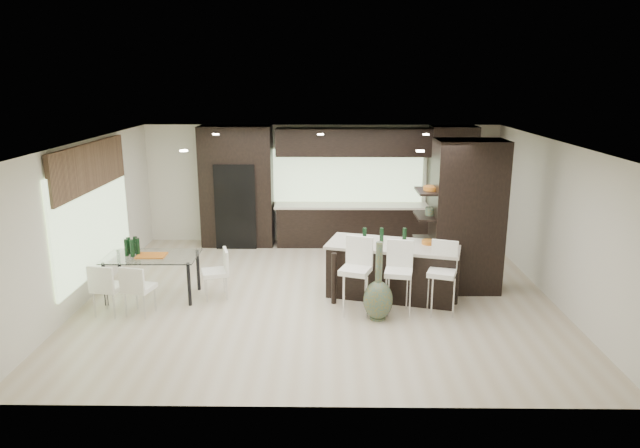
{
  "coord_description": "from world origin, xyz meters",
  "views": [
    {
      "loc": [
        0.13,
        -9.41,
        3.74
      ],
      "look_at": [
        0.0,
        0.6,
        1.15
      ],
      "focal_mm": 32.0,
      "sensor_mm": 36.0,
      "label": 1
    }
  ],
  "objects_px": {
    "floor_vase": "(378,281)",
    "chair_near": "(140,291)",
    "chair_end": "(215,276)",
    "kitchen_island": "(393,270)",
    "stool_left": "(355,284)",
    "dining_table": "(153,277)",
    "chair_far": "(109,291)",
    "stool_right": "(441,286)",
    "bench": "(389,276)",
    "stool_mid": "(398,285)"
  },
  "relations": [
    {
      "from": "bench",
      "to": "chair_near",
      "type": "bearing_deg",
      "value": -157.91
    },
    {
      "from": "chair_near",
      "to": "kitchen_island",
      "type": "bearing_deg",
      "value": 25.1
    },
    {
      "from": "floor_vase",
      "to": "kitchen_island",
      "type": "bearing_deg",
      "value": 71.67
    },
    {
      "from": "chair_near",
      "to": "chair_end",
      "type": "bearing_deg",
      "value": 47.28
    },
    {
      "from": "stool_left",
      "to": "stool_right",
      "type": "distance_m",
      "value": 1.39
    },
    {
      "from": "stool_right",
      "to": "floor_vase",
      "type": "xyz_separation_m",
      "value": [
        -1.03,
        -0.23,
        0.16
      ]
    },
    {
      "from": "stool_left",
      "to": "bench",
      "type": "xyz_separation_m",
      "value": [
        0.66,
        1.05,
        -0.24
      ]
    },
    {
      "from": "stool_right",
      "to": "chair_near",
      "type": "bearing_deg",
      "value": -159.21
    },
    {
      "from": "chair_near",
      "to": "stool_mid",
      "type": "bearing_deg",
      "value": 14.3
    },
    {
      "from": "dining_table",
      "to": "chair_end",
      "type": "distance_m",
      "value": 1.08
    },
    {
      "from": "stool_right",
      "to": "chair_end",
      "type": "distance_m",
      "value": 3.83
    },
    {
      "from": "kitchen_island",
      "to": "floor_vase",
      "type": "height_order",
      "value": "floor_vase"
    },
    {
      "from": "kitchen_island",
      "to": "chair_near",
      "type": "height_order",
      "value": "kitchen_island"
    },
    {
      "from": "stool_right",
      "to": "chair_far",
      "type": "relative_size",
      "value": 1.19
    },
    {
      "from": "floor_vase",
      "to": "stool_right",
      "type": "bearing_deg",
      "value": 12.36
    },
    {
      "from": "stool_mid",
      "to": "bench",
      "type": "relative_size",
      "value": 0.69
    },
    {
      "from": "stool_mid",
      "to": "stool_right",
      "type": "height_order",
      "value": "stool_mid"
    },
    {
      "from": "floor_vase",
      "to": "chair_end",
      "type": "bearing_deg",
      "value": 162.4
    },
    {
      "from": "stool_right",
      "to": "bench",
      "type": "distance_m",
      "value": 1.29
    },
    {
      "from": "stool_mid",
      "to": "floor_vase",
      "type": "bearing_deg",
      "value": -135.5
    },
    {
      "from": "kitchen_island",
      "to": "stool_left",
      "type": "relative_size",
      "value": 2.23
    },
    {
      "from": "bench",
      "to": "chair_near",
      "type": "distance_m",
      "value": 4.29
    },
    {
      "from": "kitchen_island",
      "to": "chair_end",
      "type": "relative_size",
      "value": 2.84
    },
    {
      "from": "stool_right",
      "to": "chair_near",
      "type": "distance_m",
      "value": 4.86
    },
    {
      "from": "chair_near",
      "to": "chair_end",
      "type": "height_order",
      "value": "chair_end"
    },
    {
      "from": "floor_vase",
      "to": "dining_table",
      "type": "height_order",
      "value": "floor_vase"
    },
    {
      "from": "stool_mid",
      "to": "chair_far",
      "type": "xyz_separation_m",
      "value": [
        -4.66,
        -0.09,
        -0.08
      ]
    },
    {
      "from": "floor_vase",
      "to": "dining_table",
      "type": "relative_size",
      "value": 0.81
    },
    {
      "from": "kitchen_island",
      "to": "chair_end",
      "type": "bearing_deg",
      "value": -161.98
    },
    {
      "from": "dining_table",
      "to": "chair_far",
      "type": "bearing_deg",
      "value": -124.17
    },
    {
      "from": "stool_mid",
      "to": "chair_far",
      "type": "bearing_deg",
      "value": -167.94
    },
    {
      "from": "bench",
      "to": "floor_vase",
      "type": "bearing_deg",
      "value": -96.93
    },
    {
      "from": "stool_mid",
      "to": "chair_end",
      "type": "height_order",
      "value": "stool_mid"
    },
    {
      "from": "floor_vase",
      "to": "chair_end",
      "type": "height_order",
      "value": "floor_vase"
    },
    {
      "from": "chair_end",
      "to": "stool_mid",
      "type": "bearing_deg",
      "value": -118.52
    },
    {
      "from": "floor_vase",
      "to": "bench",
      "type": "bearing_deg",
      "value": 76.29
    },
    {
      "from": "dining_table",
      "to": "chair_near",
      "type": "xyz_separation_m",
      "value": [
        0.0,
        -0.74,
        0.02
      ]
    },
    {
      "from": "floor_vase",
      "to": "chair_far",
      "type": "xyz_separation_m",
      "value": [
        -4.32,
        0.13,
        -0.23
      ]
    },
    {
      "from": "floor_vase",
      "to": "chair_near",
      "type": "bearing_deg",
      "value": 177.97
    },
    {
      "from": "dining_table",
      "to": "chair_far",
      "type": "height_order",
      "value": "chair_far"
    },
    {
      "from": "stool_left",
      "to": "stool_mid",
      "type": "relative_size",
      "value": 1.05
    },
    {
      "from": "chair_near",
      "to": "chair_far",
      "type": "height_order",
      "value": "chair_far"
    },
    {
      "from": "kitchen_island",
      "to": "bench",
      "type": "xyz_separation_m",
      "value": [
        -0.03,
        0.24,
        -0.2
      ]
    },
    {
      "from": "kitchen_island",
      "to": "bench",
      "type": "height_order",
      "value": "kitchen_island"
    },
    {
      "from": "dining_table",
      "to": "chair_end",
      "type": "xyz_separation_m",
      "value": [
        1.08,
        0.0,
        0.02
      ]
    },
    {
      "from": "stool_mid",
      "to": "chair_near",
      "type": "relative_size",
      "value": 1.22
    },
    {
      "from": "kitchen_island",
      "to": "chair_far",
      "type": "distance_m",
      "value": 4.74
    },
    {
      "from": "kitchen_island",
      "to": "chair_end",
      "type": "xyz_separation_m",
      "value": [
        -3.08,
        -0.15,
        -0.07
      ]
    },
    {
      "from": "stool_left",
      "to": "stool_right",
      "type": "height_order",
      "value": "stool_left"
    },
    {
      "from": "stool_right",
      "to": "dining_table",
      "type": "relative_size",
      "value": 0.61
    }
  ]
}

